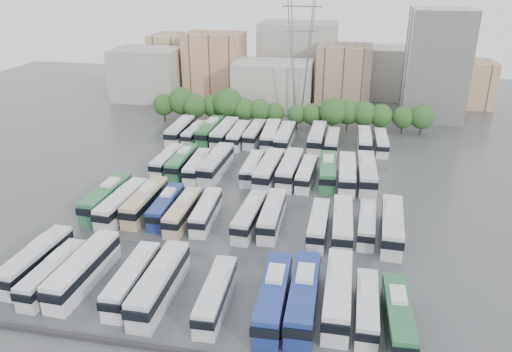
% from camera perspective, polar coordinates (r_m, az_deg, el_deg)
% --- Properties ---
extents(ground, '(220.00, 220.00, 0.00)m').
position_cam_1_polar(ground, '(78.94, -0.91, -3.49)').
color(ground, '#424447').
rests_on(ground, ground).
extents(parapet, '(56.00, 0.50, 0.50)m').
position_cam_1_polar(parapet, '(52.38, -8.94, -19.17)').
color(parapet, '#2D2D30').
rests_on(parapet, ground).
extents(tree_line, '(65.44, 7.93, 8.81)m').
position_cam_1_polar(tree_line, '(116.59, 2.53, 7.63)').
color(tree_line, black).
rests_on(tree_line, ground).
extents(city_buildings, '(102.00, 35.00, 20.00)m').
position_cam_1_polar(city_buildings, '(145.29, 2.19, 12.12)').
color(city_buildings, '#9E998E').
rests_on(city_buildings, ground).
extents(apartment_tower, '(14.00, 14.00, 26.00)m').
position_cam_1_polar(apartment_tower, '(130.37, 19.88, 11.85)').
color(apartment_tower, silver).
rests_on(apartment_tower, ground).
extents(electricity_pylon, '(9.00, 6.91, 33.83)m').
position_cam_1_polar(electricity_pylon, '(120.91, 5.13, 15.03)').
color(electricity_pylon, slate).
rests_on(electricity_pylon, ground).
extents(bus_r0_s0, '(3.24, 12.49, 3.89)m').
position_cam_1_polar(bus_r0_s0, '(67.50, -23.82, -8.74)').
color(bus_r0_s0, silver).
rests_on(bus_r0_s0, ground).
extents(bus_r0_s1, '(2.87, 11.45, 3.57)m').
position_cam_1_polar(bus_r0_s1, '(64.40, -22.16, -10.21)').
color(bus_r0_s1, silver).
rests_on(bus_r0_s1, ground).
extents(bus_r0_s2, '(3.27, 13.32, 4.15)m').
position_cam_1_polar(bus_r0_s2, '(63.34, -19.12, -10.00)').
color(bus_r0_s2, white).
rests_on(bus_r0_s2, ground).
extents(bus_r0_s4, '(2.85, 12.08, 3.78)m').
position_cam_1_polar(bus_r0_s4, '(60.32, -13.93, -11.33)').
color(bus_r0_s4, silver).
rests_on(bus_r0_s4, ground).
extents(bus_r0_s5, '(2.95, 13.36, 4.19)m').
position_cam_1_polar(bus_r0_s5, '(58.66, -10.92, -11.87)').
color(bus_r0_s5, silver).
rests_on(bus_r0_s5, ground).
extents(bus_r0_s7, '(2.88, 11.62, 3.62)m').
position_cam_1_polar(bus_r0_s7, '(56.50, -4.61, -13.34)').
color(bus_r0_s7, silver).
rests_on(bus_r0_s7, ground).
extents(bus_r0_s9, '(3.26, 13.24, 4.13)m').
position_cam_1_polar(bus_r0_s9, '(55.64, 1.99, -13.60)').
color(bus_r0_s9, navy).
rests_on(bus_r0_s9, ground).
extents(bus_r0_s10, '(3.17, 13.49, 4.22)m').
position_cam_1_polar(bus_r0_s10, '(55.77, 5.44, -13.55)').
color(bus_r0_s10, navy).
rests_on(bus_r0_s10, ground).
extents(bus_r0_s11, '(2.95, 13.27, 4.16)m').
position_cam_1_polar(bus_r0_s11, '(56.80, 9.33, -13.06)').
color(bus_r0_s11, silver).
rests_on(bus_r0_s11, ground).
extents(bus_r0_s12, '(2.41, 10.85, 3.40)m').
position_cam_1_polar(bus_r0_s12, '(56.01, 12.55, -14.41)').
color(bus_r0_s12, silver).
rests_on(bus_r0_s12, ground).
extents(bus_r0_s13, '(3.03, 11.76, 3.66)m').
position_cam_1_polar(bus_r0_s13, '(55.34, 15.93, -15.16)').
color(bus_r0_s13, '#2B643E').
rests_on(bus_r0_s13, ground).
extents(bus_r1_s0, '(3.08, 12.90, 4.03)m').
position_cam_1_polar(bus_r1_s0, '(80.82, -16.69, -2.32)').
color(bus_r1_s0, '#2E6B42').
rests_on(bus_r1_s0, ground).
extents(bus_r1_s1, '(3.43, 12.88, 4.00)m').
position_cam_1_polar(bus_r1_s1, '(78.20, -15.04, -3.00)').
color(bus_r1_s1, silver).
rests_on(bus_r1_s1, ground).
extents(bus_r1_s2, '(2.90, 12.61, 3.95)m').
position_cam_1_polar(bus_r1_s2, '(78.08, -12.56, -2.81)').
color(bus_r1_s2, tan).
rests_on(bus_r1_s2, ground).
extents(bus_r1_s3, '(2.87, 11.39, 3.55)m').
position_cam_1_polar(bus_r1_s3, '(76.41, -10.25, -3.37)').
color(bus_r1_s3, navy).
rests_on(bus_r1_s3, ground).
extents(bus_r1_s4, '(2.54, 11.49, 3.60)m').
position_cam_1_polar(bus_r1_s4, '(74.35, -8.33, -3.99)').
color(bus_r1_s4, '#C6B288').
rests_on(bus_r1_s4, ground).
extents(bus_r1_s5, '(2.94, 11.32, 3.52)m').
position_cam_1_polar(bus_r1_s5, '(74.04, -5.71, -4.00)').
color(bus_r1_s5, silver).
rests_on(bus_r1_s5, ground).
extents(bus_r1_s7, '(3.18, 11.93, 3.71)m').
position_cam_1_polar(bus_r1_s7, '(72.11, -0.73, -4.58)').
color(bus_r1_s7, silver).
rests_on(bus_r1_s7, ground).
extents(bus_r1_s8, '(2.80, 12.15, 3.80)m').
position_cam_1_polar(bus_r1_s8, '(72.39, 1.86, -4.44)').
color(bus_r1_s8, silver).
rests_on(bus_r1_s8, ground).
extents(bus_r1_s10, '(2.51, 11.25, 3.53)m').
position_cam_1_polar(bus_r1_s10, '(70.72, 7.16, -5.45)').
color(bus_r1_s10, silver).
rests_on(bus_r1_s10, ground).
extents(bus_r1_s11, '(3.13, 12.65, 3.95)m').
position_cam_1_polar(bus_r1_s11, '(70.82, 9.84, -5.39)').
color(bus_r1_s11, silver).
rests_on(bus_r1_s11, ground).
extents(bus_r1_s12, '(2.73, 10.89, 3.39)m').
position_cam_1_polar(bus_r1_s12, '(72.09, 12.55, -5.33)').
color(bus_r1_s12, silver).
rests_on(bus_r1_s12, ground).
extents(bus_r1_s13, '(3.46, 13.34, 4.15)m').
position_cam_1_polar(bus_r1_s13, '(71.76, 15.28, -5.42)').
color(bus_r1_s13, silver).
rests_on(bus_r1_s13, ground).
extents(bus_r2_s1, '(2.82, 11.47, 3.58)m').
position_cam_1_polar(bus_r2_s1, '(94.01, -10.10, 1.77)').
color(bus_r2_s1, silver).
rests_on(bus_r2_s1, ground).
extents(bus_r2_s2, '(2.82, 12.16, 3.80)m').
position_cam_1_polar(bus_r2_s2, '(92.75, -8.45, 1.66)').
color(bus_r2_s2, '#2F6F43').
rests_on(bus_r2_s2, ground).
extents(bus_r2_s3, '(2.91, 11.56, 3.60)m').
position_cam_1_polar(bus_r2_s3, '(90.60, -6.71, 1.17)').
color(bus_r2_s3, silver).
rests_on(bus_r2_s3, ground).
extents(bus_r2_s4, '(3.50, 13.79, 4.30)m').
position_cam_1_polar(bus_r2_s4, '(90.49, -4.57, 1.46)').
color(bus_r2_s4, silver).
rests_on(bus_r2_s4, ground).
extents(bus_r2_s6, '(2.55, 11.36, 3.56)m').
position_cam_1_polar(bus_r2_s6, '(89.20, -0.40, 0.96)').
color(bus_r2_s6, silver).
rests_on(bus_r2_s6, ground).
extents(bus_r2_s7, '(3.55, 13.58, 4.22)m').
position_cam_1_polar(bus_r2_s7, '(87.64, 1.49, 0.77)').
color(bus_r2_s7, silver).
rests_on(bus_r2_s7, ground).
extents(bus_r2_s8, '(3.40, 13.41, 4.18)m').
position_cam_1_polar(bus_r2_s8, '(88.20, 3.89, 0.86)').
color(bus_r2_s8, silver).
rests_on(bus_r2_s8, ground).
extents(bus_r2_s9, '(2.95, 11.51, 3.58)m').
position_cam_1_polar(bus_r2_s9, '(87.24, 5.79, 0.32)').
color(bus_r2_s9, white).
rests_on(bus_r2_s9, ground).
extents(bus_r2_s10, '(3.35, 12.78, 3.97)m').
position_cam_1_polar(bus_r2_s10, '(88.19, 8.20, 0.59)').
color(bus_r2_s10, '#2F6F40').
rests_on(bus_r2_s10, ground).
extents(bus_r2_s11, '(3.26, 13.22, 4.12)m').
position_cam_1_polar(bus_r2_s11, '(87.58, 10.34, 0.34)').
color(bus_r2_s11, white).
rests_on(bus_r2_s11, ground).
extents(bus_r2_s12, '(3.50, 13.80, 4.30)m').
position_cam_1_polar(bus_r2_s12, '(88.14, 12.54, 0.36)').
color(bus_r2_s12, silver).
rests_on(bus_r2_s12, ground).
extents(bus_r3_s0, '(3.05, 13.18, 4.12)m').
position_cam_1_polar(bus_r3_s0, '(110.23, -8.66, 5.20)').
color(bus_r3_s0, silver).
rests_on(bus_r3_s0, ground).
extents(bus_r3_s1, '(2.80, 11.13, 3.47)m').
position_cam_1_polar(bus_r3_s1, '(108.99, -7.03, 4.91)').
color(bus_r3_s1, silver).
rests_on(bus_r3_s1, ground).
extents(bus_r3_s2, '(3.16, 13.38, 4.18)m').
position_cam_1_polar(bus_r3_s2, '(109.07, -5.24, 5.19)').
color(bus_r3_s2, '#2D6A3A').
rests_on(bus_r3_s2, ground).
extents(bus_r3_s3, '(3.27, 13.47, 4.21)m').
position_cam_1_polar(bus_r3_s3, '(107.54, -3.60, 4.99)').
color(bus_r3_s3, silver).
rests_on(bus_r3_s3, ground).
extents(bus_r3_s4, '(2.84, 12.42, 3.89)m').
position_cam_1_polar(bus_r3_s4, '(106.32, -2.01, 4.72)').
color(bus_r3_s4, silver).
rests_on(bus_r3_s4, ground).
extents(bus_r3_s5, '(2.93, 12.35, 3.86)m').
position_cam_1_polar(bus_r3_s5, '(107.17, -0.17, 4.87)').
color(bus_r3_s5, silver).
rests_on(bus_r3_s5, ground).
extents(bus_r3_s6, '(3.59, 13.55, 4.21)m').
position_cam_1_polar(bus_r3_s6, '(105.65, 1.69, 4.69)').
color(bus_r3_s6, silver).
rests_on(bus_r3_s6, ground).
extents(bus_r3_s7, '(2.91, 13.31, 4.17)m').
position_cam_1_polar(bus_r3_s7, '(104.47, 3.31, 4.44)').
color(bus_r3_s7, silver).
rests_on(bus_r3_s7, ground).
extents(bus_r3_s9, '(3.08, 13.54, 4.24)m').
position_cam_1_polar(bus_r3_s9, '(104.87, 6.99, 4.40)').
color(bus_r3_s9, silver).
rests_on(bus_r3_s9, ground).
extents(bus_r3_s10, '(2.61, 11.52, 3.61)m').
position_cam_1_polar(bus_r3_s10, '(103.64, 8.72, 3.89)').
color(bus_r3_s10, silver).
rests_on(bus_r3_s10, ground).
extents(bus_r3_s12, '(2.88, 12.01, 3.75)m').
position_cam_1_polar(bus_r3_s12, '(105.37, 12.29, 3.99)').
color(bus_r3_s12, silver).
rests_on(bus_r3_s12, ground).
extents(bus_r3_s13, '(2.77, 11.25, 3.51)m').
position_cam_1_polar(bus_r3_s13, '(105.51, 14.10, 3.77)').
color(bus_r3_s13, silver).
rests_on(bus_r3_s13, ground).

